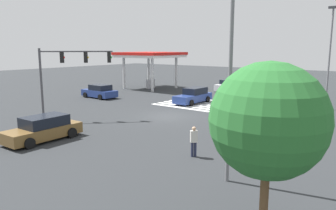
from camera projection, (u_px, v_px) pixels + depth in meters
name	position (u px, v px, depth m)	size (l,w,h in m)	color
ground_plane	(168.00, 116.00, 27.40)	(132.80, 132.80, 0.00)	#2B2D30
crosswalk_markings	(209.00, 105.00, 32.63)	(10.02, 6.30, 0.01)	silver
traffic_signal_mast	(67.00, 67.00, 25.70)	(4.09, 4.09, 5.63)	#47474C
car_0	(100.00, 92.00, 37.34)	(4.33, 2.25, 1.52)	navy
car_1	(229.00, 86.00, 42.99)	(2.29, 4.34, 1.52)	silver
car_2	(43.00, 129.00, 20.21)	(2.21, 4.75, 1.52)	brown
car_3	(194.00, 96.00, 33.89)	(1.98, 4.91, 1.58)	navy
gas_station_canopy	(150.00, 56.00, 45.22)	(7.51, 7.51, 5.04)	silver
pedestrian	(194.00, 140.00, 17.11)	(0.41, 0.41, 1.63)	#232842
street_light_pole_a	(231.00, 50.00, 13.16)	(0.80, 0.36, 9.54)	slate
street_light_pole_b	(330.00, 50.00, 29.51)	(0.80, 0.36, 9.28)	slate
tree_corner_a	(268.00, 121.00, 9.36)	(3.42, 3.42, 5.33)	brown
fire_hydrant	(289.00, 109.00, 28.54)	(0.22, 0.22, 0.86)	red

